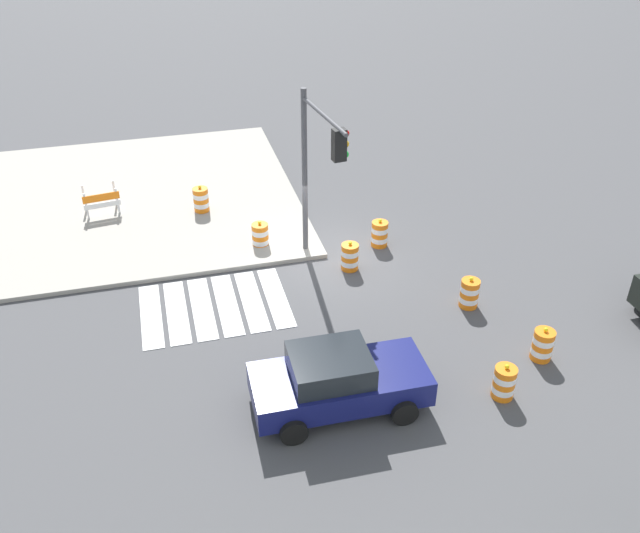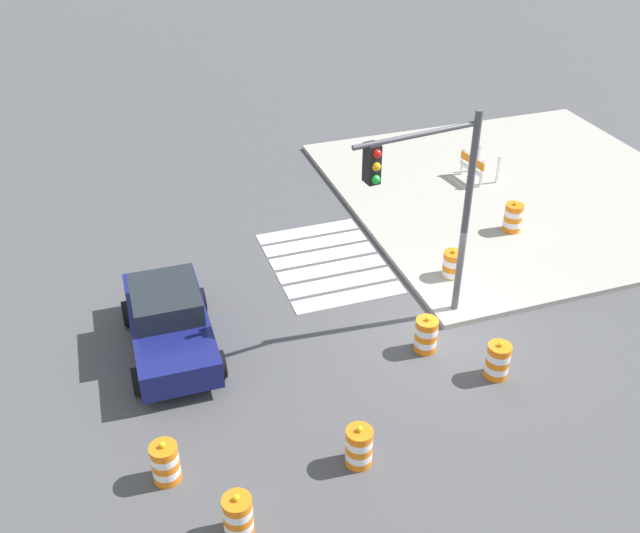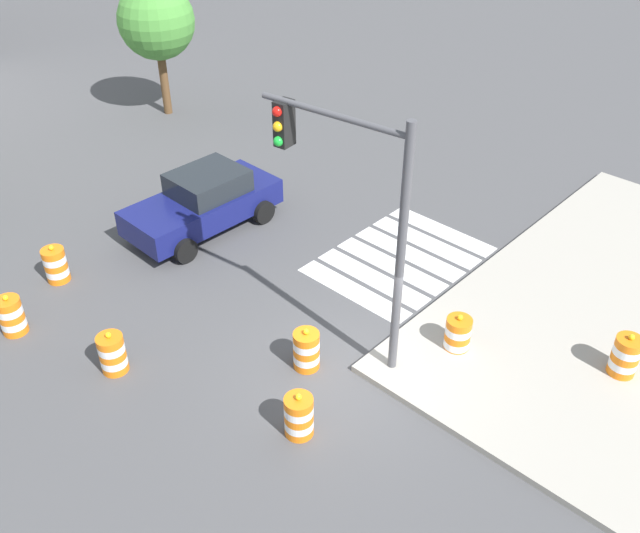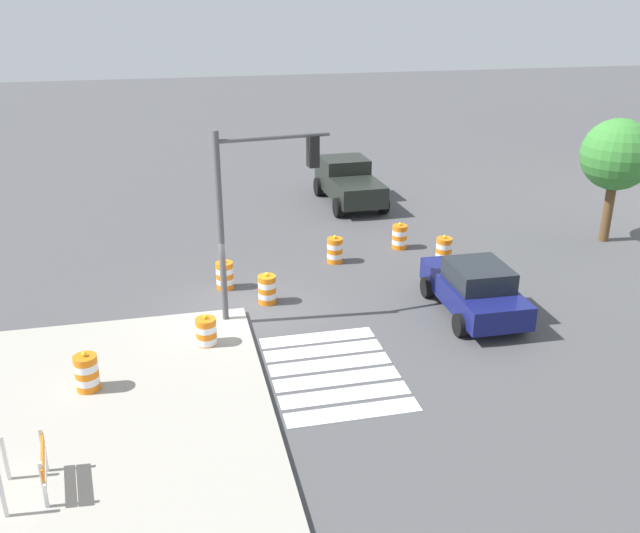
{
  "view_description": "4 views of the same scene",
  "coord_description": "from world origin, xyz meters",
  "px_view_note": "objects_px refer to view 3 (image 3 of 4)",
  "views": [
    {
      "loc": [
        5.15,
        18.6,
        11.99
      ],
      "look_at": [
        0.81,
        2.11,
        1.1
      ],
      "focal_mm": 38.17,
      "sensor_mm": 36.0,
      "label": 1
    },
    {
      "loc": [
        -12.75,
        7.72,
        11.53
      ],
      "look_at": [
        2.45,
        2.54,
        0.98
      ],
      "focal_mm": 40.31,
      "sensor_mm": 36.0,
      "label": 2
    },
    {
      "loc": [
        -8.21,
        -6.76,
        10.25
      ],
      "look_at": [
        1.06,
        1.9,
        1.25
      ],
      "focal_mm": 38.73,
      "sensor_mm": 36.0,
      "label": 3
    },
    {
      "loc": [
        18.83,
        -1.97,
        9.13
      ],
      "look_at": [
        -0.33,
        2.45,
        1.14
      ],
      "focal_mm": 38.64,
      "sensor_mm": 36.0,
      "label": 4
    }
  ],
  "objects_px": {
    "traffic_barrel_median_near": "(306,350)",
    "traffic_barrel_on_sidewalk": "(625,356)",
    "traffic_barrel_far_curb": "(56,265)",
    "traffic_barrel_crosswalk_end": "(457,336)",
    "traffic_barrel_near_corner": "(11,316)",
    "sports_car": "(204,202)",
    "traffic_barrel_median_far": "(112,353)",
    "traffic_barrel_lane_center": "(299,416)",
    "traffic_light_pole": "(351,193)",
    "street_tree_streetside_mid": "(156,21)"
  },
  "relations": [
    {
      "from": "traffic_light_pole",
      "to": "street_tree_streetside_mid",
      "type": "xyz_separation_m",
      "value": [
        5.31,
        13.55,
        -0.55
      ]
    },
    {
      "from": "traffic_barrel_median_near",
      "to": "street_tree_streetside_mid",
      "type": "bearing_deg",
      "value": 64.65
    },
    {
      "from": "traffic_barrel_crosswalk_end",
      "to": "traffic_light_pole",
      "type": "height_order",
      "value": "traffic_light_pole"
    },
    {
      "from": "traffic_barrel_median_far",
      "to": "traffic_barrel_lane_center",
      "type": "xyz_separation_m",
      "value": [
        1.43,
        -4.05,
        0.0
      ]
    },
    {
      "from": "traffic_barrel_far_curb",
      "to": "traffic_barrel_lane_center",
      "type": "bearing_deg",
      "value": -85.8
    },
    {
      "from": "traffic_barrel_far_curb",
      "to": "street_tree_streetside_mid",
      "type": "xyz_separation_m",
      "value": [
        8.28,
        6.6,
        2.91
      ]
    },
    {
      "from": "traffic_barrel_on_sidewalk",
      "to": "traffic_light_pole",
      "type": "distance_m",
      "value": 6.62
    },
    {
      "from": "traffic_barrel_near_corner",
      "to": "traffic_barrel_crosswalk_end",
      "type": "relative_size",
      "value": 1.0
    },
    {
      "from": "traffic_barrel_far_curb",
      "to": "traffic_barrel_crosswalk_end",
      "type": "bearing_deg",
      "value": -62.51
    },
    {
      "from": "traffic_barrel_median_near",
      "to": "traffic_barrel_far_curb",
      "type": "distance_m",
      "value": 6.97
    },
    {
      "from": "traffic_light_pole",
      "to": "sports_car",
      "type": "bearing_deg",
      "value": 79.61
    },
    {
      "from": "sports_car",
      "to": "traffic_barrel_median_near",
      "type": "relative_size",
      "value": 4.25
    },
    {
      "from": "traffic_barrel_on_sidewalk",
      "to": "traffic_barrel_crosswalk_end",
      "type": "bearing_deg",
      "value": 119.42
    },
    {
      "from": "traffic_barrel_far_curb",
      "to": "traffic_barrel_lane_center",
      "type": "distance_m",
      "value": 7.87
    },
    {
      "from": "traffic_barrel_median_near",
      "to": "traffic_barrel_on_sidewalk",
      "type": "xyz_separation_m",
      "value": [
        4.22,
        -5.01,
        0.15
      ]
    },
    {
      "from": "traffic_barrel_crosswalk_end",
      "to": "traffic_barrel_lane_center",
      "type": "distance_m",
      "value": 4.07
    },
    {
      "from": "traffic_barrel_near_corner",
      "to": "traffic_barrel_crosswalk_end",
      "type": "height_order",
      "value": "same"
    },
    {
      "from": "traffic_barrel_median_far",
      "to": "traffic_barrel_lane_center",
      "type": "distance_m",
      "value": 4.3
    },
    {
      "from": "traffic_barrel_crosswalk_end",
      "to": "traffic_barrel_far_curb",
      "type": "distance_m",
      "value": 9.85
    },
    {
      "from": "traffic_barrel_near_corner",
      "to": "traffic_barrel_median_near",
      "type": "height_order",
      "value": "same"
    },
    {
      "from": "traffic_barrel_on_sidewalk",
      "to": "traffic_barrel_lane_center",
      "type": "bearing_deg",
      "value": 145.72
    },
    {
      "from": "traffic_barrel_lane_center",
      "to": "traffic_barrel_far_curb",
      "type": "bearing_deg",
      "value": 94.2
    },
    {
      "from": "sports_car",
      "to": "traffic_barrel_median_near",
      "type": "xyz_separation_m",
      "value": [
        -2.12,
        -5.93,
        -0.36
      ]
    },
    {
      "from": "traffic_barrel_near_corner",
      "to": "traffic_barrel_lane_center",
      "type": "bearing_deg",
      "value": -71.45
    },
    {
      "from": "traffic_barrel_near_corner",
      "to": "traffic_light_pole",
      "type": "distance_m",
      "value": 8.27
    },
    {
      "from": "traffic_barrel_lane_center",
      "to": "traffic_barrel_near_corner",
      "type": "bearing_deg",
      "value": 108.55
    },
    {
      "from": "street_tree_streetside_mid",
      "to": "traffic_barrel_lane_center",
      "type": "bearing_deg",
      "value": -118.08
    },
    {
      "from": "street_tree_streetside_mid",
      "to": "traffic_barrel_on_sidewalk",
      "type": "bearing_deg",
      "value": -96.47
    },
    {
      "from": "traffic_barrel_median_near",
      "to": "traffic_barrel_lane_center",
      "type": "distance_m",
      "value": 1.84
    },
    {
      "from": "traffic_barrel_median_far",
      "to": "traffic_barrel_lane_center",
      "type": "height_order",
      "value": "same"
    },
    {
      "from": "sports_car",
      "to": "traffic_barrel_lane_center",
      "type": "bearing_deg",
      "value": -116.47
    },
    {
      "from": "traffic_barrel_near_corner",
      "to": "traffic_barrel_crosswalk_end",
      "type": "bearing_deg",
      "value": -50.83
    },
    {
      "from": "traffic_light_pole",
      "to": "traffic_barrel_lane_center",
      "type": "bearing_deg",
      "value": -159.59
    },
    {
      "from": "traffic_barrel_lane_center",
      "to": "traffic_barrel_crosswalk_end",
      "type": "bearing_deg",
      "value": -12.64
    },
    {
      "from": "traffic_barrel_far_curb",
      "to": "traffic_light_pole",
      "type": "relative_size",
      "value": 0.19
    },
    {
      "from": "traffic_barrel_far_curb",
      "to": "traffic_barrel_median_far",
      "type": "bearing_deg",
      "value": -102.63
    },
    {
      "from": "traffic_barrel_crosswalk_end",
      "to": "traffic_barrel_median_far",
      "type": "xyz_separation_m",
      "value": [
        -5.39,
        4.94,
        0.0
      ]
    },
    {
      "from": "street_tree_streetside_mid",
      "to": "traffic_barrel_far_curb",
      "type": "bearing_deg",
      "value": -141.45
    },
    {
      "from": "traffic_barrel_crosswalk_end",
      "to": "traffic_barrel_median_near",
      "type": "height_order",
      "value": "same"
    },
    {
      "from": "traffic_barrel_near_corner",
      "to": "street_tree_streetside_mid",
      "type": "height_order",
      "value": "street_tree_streetside_mid"
    },
    {
      "from": "traffic_barrel_median_far",
      "to": "traffic_barrel_crosswalk_end",
      "type": "bearing_deg",
      "value": -42.5
    },
    {
      "from": "sports_car",
      "to": "traffic_barrel_median_far",
      "type": "xyz_separation_m",
      "value": [
        -4.96,
        -3.04,
        -0.36
      ]
    },
    {
      "from": "traffic_barrel_on_sidewalk",
      "to": "traffic_light_pole",
      "type": "bearing_deg",
      "value": 124.38
    },
    {
      "from": "traffic_barrel_near_corner",
      "to": "sports_car",
      "type": "bearing_deg",
      "value": 3.19
    },
    {
      "from": "traffic_barrel_crosswalk_end",
      "to": "traffic_barrel_on_sidewalk",
      "type": "height_order",
      "value": "traffic_barrel_on_sidewalk"
    },
    {
      "from": "traffic_barrel_median_near",
      "to": "traffic_barrel_lane_center",
      "type": "xyz_separation_m",
      "value": [
        -1.42,
        -1.17,
        0.0
      ]
    },
    {
      "from": "traffic_barrel_median_near",
      "to": "traffic_barrel_median_far",
      "type": "height_order",
      "value": "same"
    },
    {
      "from": "traffic_barrel_median_far",
      "to": "traffic_barrel_on_sidewalk",
      "type": "distance_m",
      "value": 10.59
    },
    {
      "from": "traffic_barrel_lane_center",
      "to": "traffic_light_pole",
      "type": "xyz_separation_m",
      "value": [
        2.4,
        0.89,
        3.46
      ]
    },
    {
      "from": "traffic_barrel_median_far",
      "to": "traffic_barrel_far_curb",
      "type": "relative_size",
      "value": 1.0
    }
  ]
}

